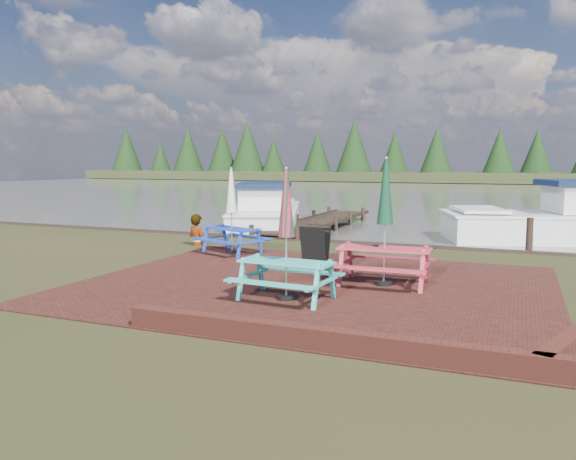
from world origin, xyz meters
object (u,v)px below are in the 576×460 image
(picnic_table_blue, at_px, (232,224))
(person, at_px, (197,215))
(picnic_table_red, at_px, (385,242))
(jetty, at_px, (318,222))
(boat_jetty, at_px, (267,214))
(chalkboard, at_px, (315,246))
(picnic_table_teal, at_px, (286,255))

(picnic_table_blue, xyz_separation_m, person, (-1.63, 0.91, 0.11))
(picnic_table_red, relative_size, jetty, 0.27)
(picnic_table_blue, bearing_deg, person, 173.16)
(picnic_table_red, distance_m, boat_jetty, 11.31)
(picnic_table_blue, relative_size, chalkboard, 2.37)
(picnic_table_teal, bearing_deg, picnic_table_blue, 132.76)
(picnic_table_teal, xyz_separation_m, chalkboard, (-0.60, 3.20, -0.32))
(picnic_table_red, xyz_separation_m, jetty, (-4.79, 9.76, -0.76))
(picnic_table_blue, relative_size, jetty, 0.25)
(picnic_table_teal, distance_m, picnic_table_red, 2.25)
(picnic_table_red, height_order, jetty, picnic_table_red)
(chalkboard, bearing_deg, picnic_table_blue, 164.20)
(picnic_table_teal, xyz_separation_m, picnic_table_red, (1.33, 1.81, 0.06))
(chalkboard, bearing_deg, boat_jetty, 124.79)
(chalkboard, xyz_separation_m, jetty, (-2.87, 8.38, -0.38))
(chalkboard, distance_m, boat_jetty, 9.08)
(person, bearing_deg, picnic_table_teal, 151.46)
(picnic_table_red, xyz_separation_m, chalkboard, (-1.93, 1.38, -0.38))
(chalkboard, height_order, boat_jetty, boat_jetty)
(jetty, bearing_deg, chalkboard, -71.11)
(boat_jetty, height_order, person, person)
(picnic_table_red, distance_m, chalkboard, 2.40)
(picnic_table_teal, bearing_deg, chalkboard, 104.83)
(picnic_table_blue, xyz_separation_m, boat_jetty, (-2.10, 6.80, -0.39))
(picnic_table_red, height_order, person, picnic_table_red)
(boat_jetty, distance_m, person, 5.93)
(jetty, height_order, person, person)
(picnic_table_red, relative_size, picnic_table_blue, 1.10)
(picnic_table_blue, bearing_deg, picnic_table_teal, -29.08)
(picnic_table_red, bearing_deg, chalkboard, 142.35)
(picnic_table_red, bearing_deg, person, 150.83)
(picnic_table_teal, relative_size, person, 1.27)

